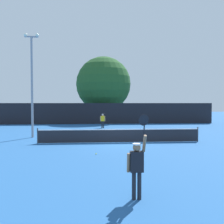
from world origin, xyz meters
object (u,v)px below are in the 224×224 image
Objects in this scene: player_serving at (137,162)px; player_receiving at (103,120)px; tennis_ball at (96,154)px; large_tree at (103,84)px; light_pole at (32,79)px; parked_car_near at (147,115)px.

player_receiving is at bearing 90.64° from player_serving.
tennis_ball is 0.01× the size of large_tree.
player_receiving is 23.31× the size of tennis_ball.
tennis_ball is (-0.89, -14.02, -0.93)m from player_receiving.
player_serving is 30.63m from large_tree.
large_tree is at bearing 69.04° from light_pole.
parked_car_near reaches higher than tennis_ball.
light_pole is at bearing 115.00° from player_serving.
large_tree is at bearing 86.67° from tennis_ball.
large_tree is 9.24m from parked_car_near.
light_pole is 18.18m from large_tree.
parked_car_near is at bearing -122.06° from player_receiving.
player_receiving is 14.85m from parked_car_near.
player_receiving is at bearing -130.41° from parked_car_near.
large_tree is (0.28, 30.28, 4.61)m from player_serving.
light_pole is at bearing -110.96° from large_tree.
player_serving is 36.41× the size of tennis_ball.
large_tree is (0.50, 9.97, 4.73)m from player_receiving.
player_receiving is 0.19× the size of light_pole.
parked_car_near is (7.38, 2.61, -4.92)m from large_tree.
large_tree is (1.40, 23.99, 5.66)m from tennis_ball.
player_receiving is at bearing -92.90° from large_tree.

